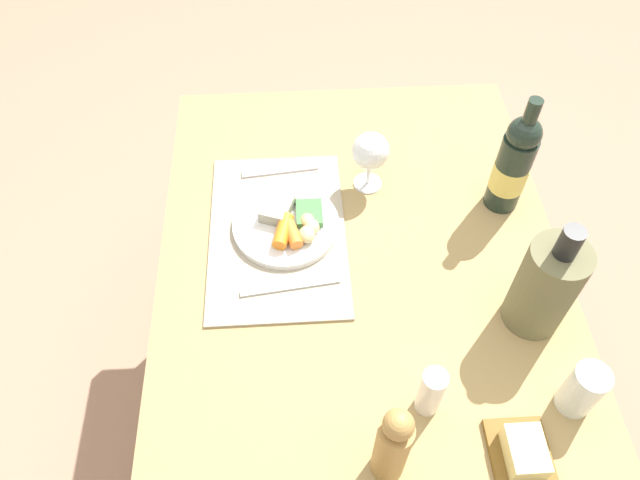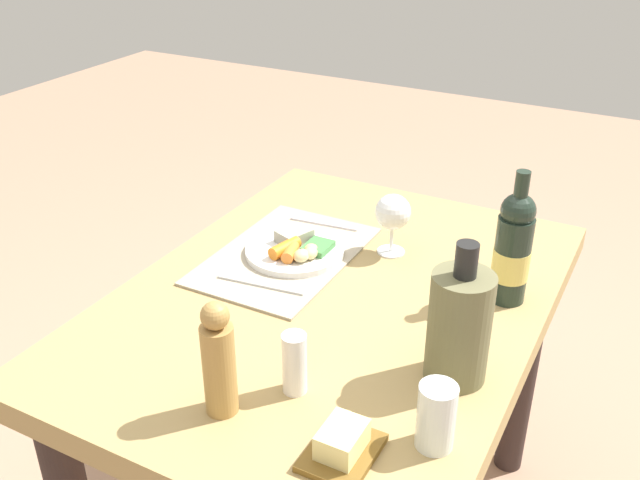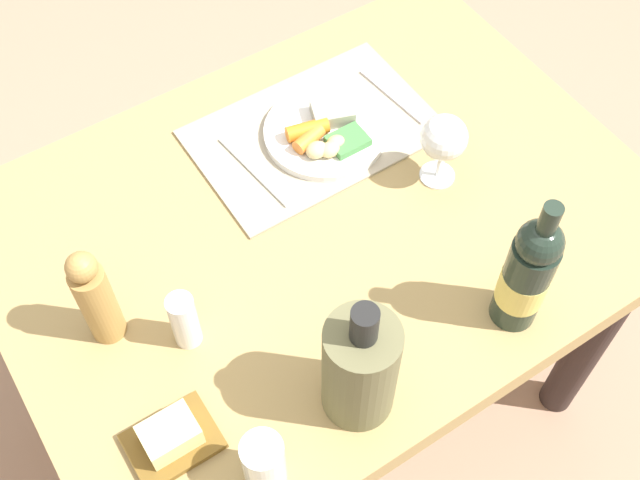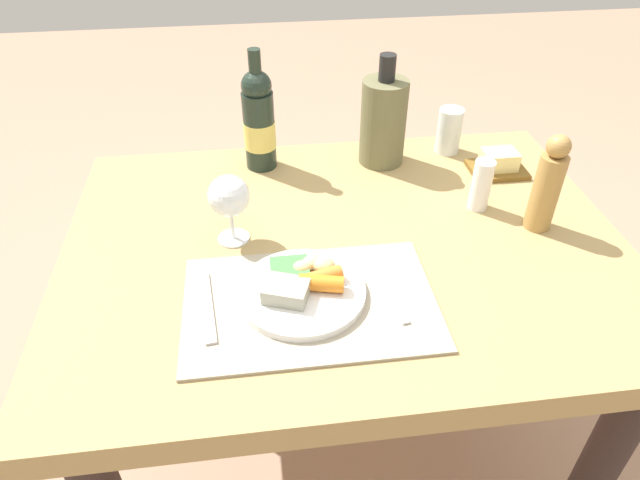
{
  "view_description": "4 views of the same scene",
  "coord_description": "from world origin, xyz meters",
  "px_view_note": "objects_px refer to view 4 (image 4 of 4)",
  "views": [
    {
      "loc": [
        0.7,
        -0.13,
        1.76
      ],
      "look_at": [
        -0.04,
        -0.08,
        0.79
      ],
      "focal_mm": 33.4,
      "sensor_mm": 36.0,
      "label": 1
    },
    {
      "loc": [
        1.14,
        0.57,
        1.56
      ],
      "look_at": [
        -0.02,
        -0.04,
        0.86
      ],
      "focal_mm": 40.1,
      "sensor_mm": 36.0,
      "label": 2
    },
    {
      "loc": [
        0.45,
        0.68,
        1.9
      ],
      "look_at": [
        0.06,
        0.09,
        0.85
      ],
      "focal_mm": 45.11,
      "sensor_mm": 36.0,
      "label": 3
    },
    {
      "loc": [
        -0.17,
        -0.89,
        1.45
      ],
      "look_at": [
        -0.06,
        -0.05,
        0.8
      ],
      "focal_mm": 31.63,
      "sensor_mm": 36.0,
      "label": 4
    }
  ],
  "objects_px": {
    "fork": "(207,306)",
    "water_tumbler": "(449,133)",
    "knife": "(387,285)",
    "wine_bottle": "(259,121)",
    "dinner_plate": "(303,287)",
    "dining_table": "(344,285)",
    "salt_shaker": "(481,185)",
    "wine_glass": "(229,197)",
    "cooler_bottle": "(383,121)",
    "butter_dish": "(498,164)",
    "pepper_mill": "(547,185)"
  },
  "relations": [
    {
      "from": "dining_table",
      "to": "wine_bottle",
      "type": "distance_m",
      "value": 0.43
    },
    {
      "from": "wine_glass",
      "to": "butter_dish",
      "type": "height_order",
      "value": "wine_glass"
    },
    {
      "from": "fork",
      "to": "cooler_bottle",
      "type": "height_order",
      "value": "cooler_bottle"
    },
    {
      "from": "cooler_bottle",
      "to": "salt_shaker",
      "type": "bearing_deg",
      "value": -54.09
    },
    {
      "from": "dining_table",
      "to": "salt_shaker",
      "type": "relative_size",
      "value": 9.88
    },
    {
      "from": "salt_shaker",
      "to": "cooler_bottle",
      "type": "bearing_deg",
      "value": 125.91
    },
    {
      "from": "pepper_mill",
      "to": "salt_shaker",
      "type": "bearing_deg",
      "value": 140.5
    },
    {
      "from": "knife",
      "to": "dinner_plate",
      "type": "bearing_deg",
      "value": 173.29
    },
    {
      "from": "dinner_plate",
      "to": "fork",
      "type": "height_order",
      "value": "dinner_plate"
    },
    {
      "from": "cooler_bottle",
      "to": "wine_glass",
      "type": "xyz_separation_m",
      "value": [
        -0.36,
        -0.28,
        -0.01
      ]
    },
    {
      "from": "knife",
      "to": "wine_bottle",
      "type": "height_order",
      "value": "wine_bottle"
    },
    {
      "from": "salt_shaker",
      "to": "butter_dish",
      "type": "height_order",
      "value": "salt_shaker"
    },
    {
      "from": "wine_bottle",
      "to": "water_tumbler",
      "type": "bearing_deg",
      "value": 1.52
    },
    {
      "from": "dinner_plate",
      "to": "wine_glass",
      "type": "relative_size",
      "value": 1.57
    },
    {
      "from": "butter_dish",
      "to": "pepper_mill",
      "type": "bearing_deg",
      "value": -90.21
    },
    {
      "from": "dining_table",
      "to": "water_tumbler",
      "type": "height_order",
      "value": "water_tumbler"
    },
    {
      "from": "cooler_bottle",
      "to": "wine_glass",
      "type": "bearing_deg",
      "value": -142.91
    },
    {
      "from": "dining_table",
      "to": "cooler_bottle",
      "type": "height_order",
      "value": "cooler_bottle"
    },
    {
      "from": "wine_glass",
      "to": "wine_bottle",
      "type": "bearing_deg",
      "value": 76.22
    },
    {
      "from": "water_tumbler",
      "to": "salt_shaker",
      "type": "relative_size",
      "value": 0.99
    },
    {
      "from": "fork",
      "to": "salt_shaker",
      "type": "relative_size",
      "value": 1.54
    },
    {
      "from": "fork",
      "to": "wine_glass",
      "type": "relative_size",
      "value": 1.21
    },
    {
      "from": "dining_table",
      "to": "butter_dish",
      "type": "xyz_separation_m",
      "value": [
        0.4,
        0.22,
        0.14
      ]
    },
    {
      "from": "pepper_mill",
      "to": "cooler_bottle",
      "type": "xyz_separation_m",
      "value": [
        -0.26,
        0.31,
        0.01
      ]
    },
    {
      "from": "salt_shaker",
      "to": "cooler_bottle",
      "type": "relative_size",
      "value": 0.43
    },
    {
      "from": "fork",
      "to": "salt_shaker",
      "type": "distance_m",
      "value": 0.63
    },
    {
      "from": "dinner_plate",
      "to": "knife",
      "type": "distance_m",
      "value": 0.15
    },
    {
      "from": "dinner_plate",
      "to": "knife",
      "type": "xyz_separation_m",
      "value": [
        0.15,
        0.0,
        -0.01
      ]
    },
    {
      "from": "water_tumbler",
      "to": "fork",
      "type": "bearing_deg",
      "value": -139.55
    },
    {
      "from": "butter_dish",
      "to": "fork",
      "type": "bearing_deg",
      "value": -150.35
    },
    {
      "from": "dining_table",
      "to": "knife",
      "type": "distance_m",
      "value": 0.2
    },
    {
      "from": "pepper_mill",
      "to": "cooler_bottle",
      "type": "height_order",
      "value": "cooler_bottle"
    },
    {
      "from": "dinner_plate",
      "to": "wine_glass",
      "type": "bearing_deg",
      "value": 123.44
    },
    {
      "from": "salt_shaker",
      "to": "wine_bottle",
      "type": "bearing_deg",
      "value": 152.08
    },
    {
      "from": "wine_glass",
      "to": "water_tumbler",
      "type": "bearing_deg",
      "value": 29.17
    },
    {
      "from": "dinner_plate",
      "to": "wine_bottle",
      "type": "xyz_separation_m",
      "value": [
        -0.05,
        0.47,
        0.1
      ]
    },
    {
      "from": "cooler_bottle",
      "to": "butter_dish",
      "type": "distance_m",
      "value": 0.29
    },
    {
      "from": "dinner_plate",
      "to": "knife",
      "type": "height_order",
      "value": "dinner_plate"
    },
    {
      "from": "dinner_plate",
      "to": "fork",
      "type": "distance_m",
      "value": 0.17
    },
    {
      "from": "butter_dish",
      "to": "dining_table",
      "type": "bearing_deg",
      "value": -151.26
    },
    {
      "from": "dinner_plate",
      "to": "butter_dish",
      "type": "bearing_deg",
      "value": 36.1
    },
    {
      "from": "wine_bottle",
      "to": "salt_shaker",
      "type": "xyz_separation_m",
      "value": [
        0.46,
        -0.24,
        -0.06
      ]
    },
    {
      "from": "dinner_plate",
      "to": "butter_dish",
      "type": "relative_size",
      "value": 1.75
    },
    {
      "from": "cooler_bottle",
      "to": "butter_dish",
      "type": "relative_size",
      "value": 2.04
    },
    {
      "from": "fork",
      "to": "water_tumbler",
      "type": "relative_size",
      "value": 1.56
    },
    {
      "from": "dining_table",
      "to": "wine_bottle",
      "type": "bearing_deg",
      "value": 115.33
    },
    {
      "from": "dinner_plate",
      "to": "salt_shaker",
      "type": "bearing_deg",
      "value": 29.47
    },
    {
      "from": "fork",
      "to": "water_tumbler",
      "type": "xyz_separation_m",
      "value": [
        0.59,
        0.5,
        0.04
      ]
    },
    {
      "from": "wine_bottle",
      "to": "fork",
      "type": "bearing_deg",
      "value": -103.59
    },
    {
      "from": "dining_table",
      "to": "dinner_plate",
      "type": "bearing_deg",
      "value": -124.79
    }
  ]
}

